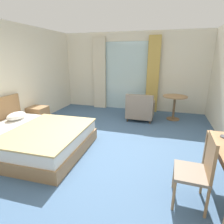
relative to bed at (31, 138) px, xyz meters
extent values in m
cube|color=#426084|center=(1.42, 0.35, -0.31)|extent=(5.66, 7.28, 0.10)
cube|color=silver|center=(1.42, 3.73, 1.08)|extent=(5.26, 0.12, 2.69)
cube|color=silver|center=(1.18, 3.65, 0.92)|extent=(1.48, 0.02, 2.37)
cube|color=beige|center=(0.23, 3.55, 1.00)|extent=(0.46, 0.10, 2.53)
cube|color=tan|center=(2.14, 3.55, 1.00)|extent=(0.40, 0.10, 2.53)
cube|color=#9E754C|center=(0.07, 0.00, -0.14)|extent=(2.16, 1.85, 0.24)
cube|color=white|center=(0.07, 0.00, 0.09)|extent=(2.09, 1.79, 0.22)
cube|color=tan|center=(0.42, 0.01, 0.22)|extent=(1.44, 1.81, 0.03)
ellipsoid|color=white|center=(-0.70, 0.41, 0.29)|extent=(0.35, 0.50, 0.17)
cube|color=#9E754C|center=(-0.85, 1.33, -0.01)|extent=(0.48, 0.44, 0.51)
cube|color=olive|center=(-0.85, 1.10, 0.10)|extent=(0.41, 0.01, 0.12)
cube|color=#9E754C|center=(3.31, 0.18, 0.09)|extent=(0.06, 0.06, 0.71)
cube|color=gray|center=(3.00, -0.61, 0.18)|extent=(0.43, 0.49, 0.04)
cube|color=#9E754C|center=(3.19, -0.61, 0.46)|extent=(0.05, 0.46, 0.51)
cylinder|color=#9E754C|center=(2.82, -0.38, -0.05)|extent=(0.04, 0.04, 0.42)
cylinder|color=#9E754C|center=(2.80, -0.82, -0.05)|extent=(0.04, 0.04, 0.42)
cylinder|color=#9E754C|center=(3.19, -0.39, -0.05)|extent=(0.04, 0.04, 0.42)
cylinder|color=#9E754C|center=(3.18, -0.83, -0.05)|extent=(0.04, 0.04, 0.42)
cube|color=gray|center=(1.90, 2.58, -0.02)|extent=(0.80, 0.77, 0.29)
cube|color=gray|center=(1.90, 2.27, 0.35)|extent=(0.79, 0.13, 0.45)
cube|color=gray|center=(2.25, 2.58, 0.21)|extent=(0.11, 0.75, 0.16)
cube|color=gray|center=(1.56, 2.59, 0.21)|extent=(0.11, 0.75, 0.16)
cylinder|color=#4C3D2D|center=(2.24, 2.89, -0.21)|extent=(0.04, 0.04, 0.10)
cylinder|color=#4C3D2D|center=(1.57, 2.90, -0.21)|extent=(0.04, 0.04, 0.10)
cylinder|color=#4C3D2D|center=(2.23, 2.26, -0.21)|extent=(0.04, 0.04, 0.10)
cylinder|color=#4C3D2D|center=(1.56, 2.27, -0.21)|extent=(0.04, 0.04, 0.10)
cylinder|color=#9E754C|center=(2.88, 2.87, 0.46)|extent=(0.71, 0.71, 0.03)
cylinder|color=brown|center=(2.88, 2.87, 0.09)|extent=(0.07, 0.07, 0.71)
cylinder|color=brown|center=(2.88, 2.87, -0.25)|extent=(0.39, 0.39, 0.02)
camera|label=1|loc=(2.59, -2.84, 1.62)|focal=29.29mm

